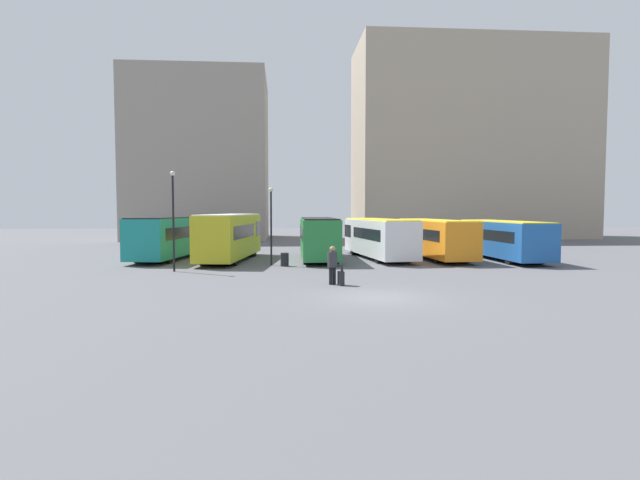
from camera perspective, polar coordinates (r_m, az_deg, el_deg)
ground_plane at (r=20.68m, az=6.55°, el=-6.51°), size 160.00×160.00×0.00m
building_block_left at (r=65.23m, az=-13.49°, el=9.06°), size 16.55×13.29×20.15m
building_block_right at (r=69.14m, az=16.67°, el=10.59°), size 29.44×12.15×24.71m
bus_0 at (r=38.42m, az=-16.58°, el=0.46°), size 4.12×11.15×3.07m
bus_1 at (r=35.84m, az=-10.20°, el=0.53°), size 3.84×10.67×3.29m
bus_2 at (r=35.86m, az=-0.17°, el=0.34°), size 2.63×9.69×3.01m
bus_3 at (r=37.13m, az=6.67°, el=0.36°), size 3.72×10.93×2.92m
bus_4 at (r=37.84m, az=12.86°, el=0.32°), size 3.06×10.94×2.87m
bus_5 at (r=38.45m, az=20.12°, el=0.19°), size 2.63×10.72×2.80m
traveler at (r=23.86m, az=1.43°, el=-2.50°), size 0.59×0.59×1.85m
suitcase at (r=23.63m, az=2.42°, el=-4.39°), size 0.31×0.37×0.98m
lamp_post_0 at (r=30.04m, az=-16.43°, el=3.00°), size 0.28×0.28×5.81m
lamp_post_1 at (r=32.22m, az=-5.61°, el=2.40°), size 0.28×0.28×5.02m
trash_bin at (r=31.80m, az=-4.06°, el=-2.24°), size 0.52×0.52×0.85m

